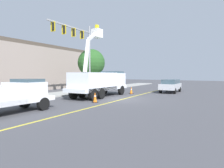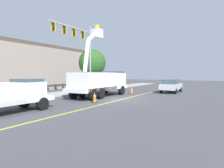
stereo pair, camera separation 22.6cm
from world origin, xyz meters
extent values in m
plane|color=#47474C|center=(0.00, 0.00, 0.00)|extent=(120.00, 120.00, 0.00)
cube|color=#9E9E99|center=(-1.20, 8.27, 0.06)|extent=(59.90, 12.16, 0.12)
cube|color=yellow|center=(0.00, 0.00, 0.00)|extent=(49.51, 7.32, 0.01)
cube|color=white|center=(0.38, 3.14, 0.90)|extent=(8.47, 3.65, 0.36)
cube|color=white|center=(2.97, 3.52, 1.67)|extent=(2.93, 2.70, 1.60)
cube|color=#384C56|center=(3.17, 3.55, 2.37)|extent=(2.09, 2.34, 0.64)
cube|color=white|center=(-0.60, 3.00, 1.62)|extent=(5.55, 3.23, 1.80)
cube|color=white|center=(-1.69, 2.92, 4.12)|extent=(1.09, 0.61, 3.18)
cube|color=white|center=(-0.29, 3.41, 6.26)|extent=(2.27, 1.02, 1.41)
cube|color=white|center=(0.74, 3.77, 6.69)|extent=(0.90, 0.90, 0.90)
cube|color=yellow|center=(0.74, 3.77, 7.29)|extent=(0.36, 0.24, 0.60)
cylinder|color=black|center=(3.06, 4.67, 0.52)|extent=(1.08, 0.49, 1.04)
cylinder|color=black|center=(3.38, 2.44, 0.52)|extent=(1.08, 0.49, 1.04)
cylinder|color=black|center=(-1.24, 4.05, 0.52)|extent=(1.08, 0.49, 1.04)
cylinder|color=black|center=(-0.92, 1.82, 0.52)|extent=(1.08, 0.49, 1.04)
cylinder|color=black|center=(-2.54, 3.86, 0.52)|extent=(1.08, 0.49, 1.04)
cylinder|color=black|center=(-2.22, 1.63, 0.52)|extent=(1.08, 0.49, 1.04)
cube|color=white|center=(-9.58, 1.70, 0.75)|extent=(5.84, 2.88, 0.30)
cube|color=white|center=(-8.36, 1.88, 1.30)|extent=(2.27, 2.20, 1.10)
cube|color=#384C56|center=(-8.16, 1.91, 1.78)|extent=(1.58, 1.94, 0.56)
cylinder|color=black|center=(-7.89, 2.90, 0.42)|extent=(0.87, 0.42, 0.84)
cylinder|color=black|center=(-7.62, 1.03, 0.42)|extent=(0.87, 0.42, 0.84)
cube|color=silver|center=(9.53, -1.04, 0.79)|extent=(5.02, 2.57, 0.70)
cube|color=#384C56|center=(9.68, -1.02, 1.39)|extent=(3.66, 2.15, 0.60)
cylinder|color=black|center=(8.04, -2.12, 0.34)|extent=(0.71, 0.33, 0.68)
cylinder|color=black|center=(7.79, -0.43, 0.34)|extent=(0.71, 0.33, 0.68)
cylinder|color=black|center=(11.27, -1.65, 0.34)|extent=(0.71, 0.33, 0.68)
cylinder|color=black|center=(11.02, 0.04, 0.34)|extent=(0.71, 0.33, 0.68)
cube|color=black|center=(-2.99, 0.68, 0.02)|extent=(0.40, 0.40, 0.04)
cone|color=orange|center=(-2.99, 0.68, 0.46)|extent=(0.32, 0.32, 0.84)
cylinder|color=white|center=(-2.99, 0.68, 0.54)|extent=(0.20, 0.20, 0.08)
cube|color=black|center=(4.97, 2.07, 0.02)|extent=(0.40, 0.40, 0.04)
cone|color=orange|center=(4.97, 2.07, 0.45)|extent=(0.32, 0.32, 0.83)
cylinder|color=white|center=(4.97, 2.07, 0.54)|extent=(0.20, 0.20, 0.08)
cylinder|color=gray|center=(4.01, 8.02, 4.36)|extent=(0.22, 0.22, 8.72)
cube|color=gray|center=(0.41, 7.50, 7.85)|extent=(7.22, 1.20, 0.16)
cube|color=gold|center=(2.41, 7.79, 7.30)|extent=(0.20, 0.57, 1.00)
cube|color=black|center=(2.42, 7.69, 7.30)|extent=(0.24, 0.35, 0.84)
cube|color=gold|center=(0.81, 7.55, 7.30)|extent=(0.20, 0.57, 1.00)
cube|color=black|center=(0.82, 7.46, 7.30)|extent=(0.24, 0.35, 0.84)
cube|color=gold|center=(-0.79, 7.32, 7.30)|extent=(0.20, 0.57, 1.00)
cube|color=black|center=(-0.78, 7.22, 7.30)|extent=(0.24, 0.35, 0.84)
cube|color=gold|center=(-2.39, 7.09, 7.30)|extent=(0.20, 0.57, 1.00)
cube|color=black|center=(-2.38, 6.99, 7.30)|extent=(0.24, 0.35, 0.84)
cube|color=gray|center=(-0.30, 19.48, 3.15)|extent=(23.57, 12.91, 6.31)
cube|color=#4C4238|center=(-0.30, 19.48, 6.56)|extent=(23.57, 12.91, 0.50)
cylinder|color=brown|center=(6.62, 10.18, 1.32)|extent=(0.32, 0.32, 2.65)
sphere|color=#285623|center=(6.62, 10.18, 4.08)|extent=(4.10, 4.10, 4.10)
camera|label=1|loc=(-14.92, -10.22, 2.37)|focal=31.18mm
camera|label=2|loc=(-14.78, -10.40, 2.37)|focal=31.18mm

